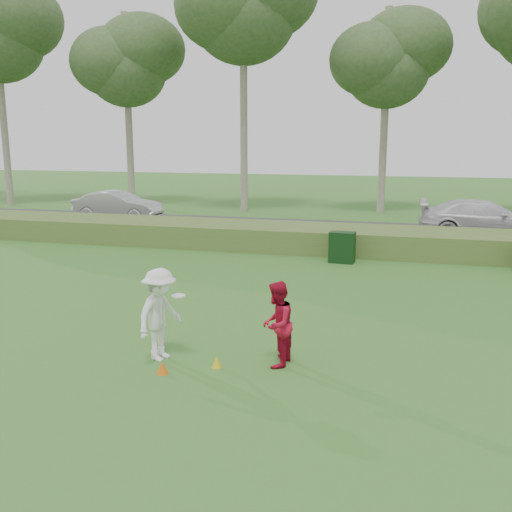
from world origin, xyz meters
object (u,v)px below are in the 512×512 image
(player_white, at_px, (160,314))
(utility_cabinet, at_px, (342,247))
(cone_yellow, at_px, (217,362))
(car_mid, at_px, (118,206))
(cone_orange, at_px, (162,368))
(car_right, at_px, (485,219))
(player_red, at_px, (277,324))

(player_white, bearing_deg, utility_cabinet, 0.79)
(cone_yellow, relative_size, car_mid, 0.05)
(cone_yellow, bearing_deg, cone_orange, -148.31)
(cone_orange, distance_m, utility_cabinet, 10.86)
(utility_cabinet, xyz_separation_m, car_mid, (-12.77, 7.28, 0.28))
(player_white, height_order, cone_yellow, player_white)
(car_right, bearing_deg, player_red, 160.58)
(utility_cabinet, bearing_deg, car_mid, 154.14)
(cone_yellow, height_order, car_mid, car_mid)
(player_white, distance_m, car_right, 18.32)
(cone_yellow, distance_m, car_mid, 20.97)
(player_white, bearing_deg, player_red, -68.86)
(cone_yellow, xyz_separation_m, utility_cabinet, (1.12, 10.13, 0.43))
(player_white, height_order, utility_cabinet, player_white)
(cone_orange, xyz_separation_m, car_right, (7.36, 17.30, 0.75))
(car_right, bearing_deg, cone_yellow, 157.75)
(utility_cabinet, distance_m, car_mid, 14.71)
(player_red, distance_m, cone_yellow, 1.35)
(player_red, height_order, cone_orange, player_red)
(cone_orange, relative_size, cone_yellow, 1.06)
(player_white, height_order, player_red, player_white)
(utility_cabinet, bearing_deg, player_red, -86.43)
(cone_yellow, bearing_deg, car_right, 68.85)
(cone_orange, distance_m, car_mid, 20.95)
(cone_yellow, relative_size, utility_cabinet, 0.20)
(car_mid, distance_m, car_right, 18.15)
(player_red, bearing_deg, cone_yellow, -65.67)
(cone_orange, xyz_separation_m, cone_yellow, (0.87, 0.54, -0.01))
(player_white, height_order, car_mid, player_white)
(player_white, bearing_deg, car_right, -10.97)
(player_white, xyz_separation_m, cone_yellow, (1.20, -0.12, -0.81))
(player_white, bearing_deg, car_mid, 44.98)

